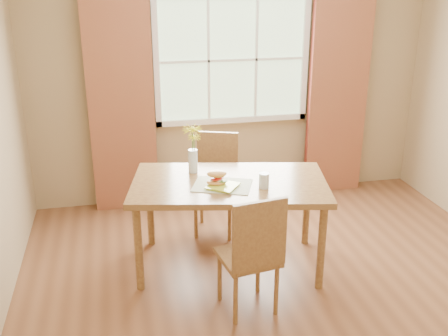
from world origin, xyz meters
TOP-DOWN VIEW (x-y plane):
  - room at (0.00, 0.00)m, footprint 4.24×3.84m
  - window at (0.00, 1.87)m, footprint 1.62×0.06m
  - curtain_left at (-1.15, 1.78)m, footprint 0.65×0.08m
  - curtain_right at (1.15, 1.78)m, footprint 0.65×0.08m
  - dining_table at (-0.35, 0.42)m, footprint 1.71×1.18m
  - chair_near at (-0.34, -0.28)m, footprint 0.45×0.45m
  - chair_far at (-0.32, 1.12)m, footprint 0.50×0.50m
  - placemat at (-0.42, 0.35)m, footprint 0.54×0.47m
  - plate at (-0.43, 0.30)m, footprint 0.30×0.30m
  - croissant_sandwich at (-0.47, 0.34)m, footprint 0.17×0.13m
  - water_glass at (-0.11, 0.24)m, footprint 0.08×0.08m
  - flower_vase at (-0.60, 0.69)m, footprint 0.17×0.17m

SIDE VIEW (x-z plane):
  - chair_far at x=-0.32m, z-range 0.04..0.99m
  - chair_near at x=-0.34m, z-range 0.05..0.99m
  - dining_table at x=-0.35m, z-range 0.30..1.07m
  - placemat at x=-0.42m, z-range 0.77..0.77m
  - plate at x=-0.43m, z-range 0.77..0.78m
  - water_glass at x=-0.11m, z-range 0.76..0.88m
  - croissant_sandwich at x=-0.47m, z-range 0.78..0.90m
  - flower_vase at x=-0.60m, z-range 0.80..1.21m
  - curtain_left at x=-1.15m, z-range 0.00..2.20m
  - curtain_right at x=1.15m, z-range 0.00..2.20m
  - room at x=0.00m, z-range -0.02..2.72m
  - window at x=0.00m, z-range 0.84..2.16m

